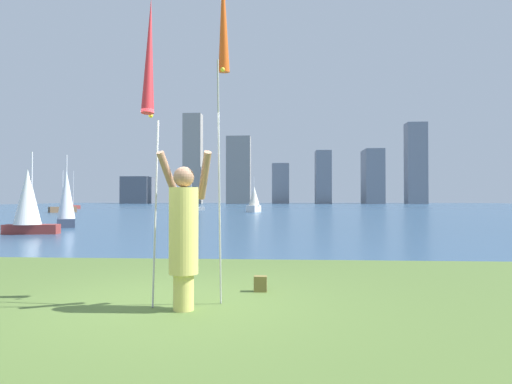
{
  "coord_description": "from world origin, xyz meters",
  "views": [
    {
      "loc": [
        1.52,
        -5.69,
        1.4
      ],
      "look_at": [
        0.38,
        12.62,
        1.66
      ],
      "focal_mm": 30.42,
      "sensor_mm": 36.0,
      "label": 1
    }
  ],
  "objects": [
    {
      "name": "ground",
      "position": [
        0.0,
        50.95,
        -0.06
      ],
      "size": [
        120.0,
        138.0,
        0.12
      ],
      "color": "#4C662D"
    },
    {
      "name": "person",
      "position": [
        0.27,
        -0.31,
        0.99
      ],
      "size": [
        0.74,
        0.54,
        2.01
      ],
      "rotation": [
        0.0,
        0.0,
        -0.26
      ],
      "color": "#D8CC66",
      "rests_on": "ground"
    },
    {
      "name": "kite_flag_left",
      "position": [
        -0.15,
        -0.39,
        3.13
      ],
      "size": [
        0.16,
        0.56,
        3.96
      ],
      "color": "#B2B2B7",
      "rests_on": "ground"
    },
    {
      "name": "kite_flag_right",
      "position": [
        0.69,
        0.24,
        3.81
      ],
      "size": [
        0.16,
        0.68,
        4.67
      ],
      "color": "#B2B2B7",
      "rests_on": "ground"
    },
    {
      "name": "bag",
      "position": [
        1.18,
        0.82,
        0.12
      ],
      "size": [
        0.19,
        0.14,
        0.23
      ],
      "color": "olive",
      "rests_on": "ground"
    },
    {
      "name": "sailboat_1",
      "position": [
        -1.4,
        37.86,
        1.16
      ],
      "size": [
        1.4,
        2.35,
        3.57
      ],
      "color": "silver",
      "rests_on": "ground"
    },
    {
      "name": "sailboat_2",
      "position": [
        -8.44,
        10.67,
        1.28
      ],
      "size": [
        2.1,
        1.16,
        3.22
      ],
      "color": "maroon",
      "rests_on": "ground"
    },
    {
      "name": "sailboat_3",
      "position": [
        -8.95,
        14.65,
        1.24
      ],
      "size": [
        1.42,
        1.81,
        3.51
      ],
      "color": "#333D51",
      "rests_on": "ground"
    },
    {
      "name": "sailboat_4",
      "position": [
        -20.03,
        35.45,
        0.32
      ],
      "size": [
        2.3,
        2.24,
        4.14
      ],
      "color": "brown",
      "rests_on": "ground"
    },
    {
      "name": "sailboat_6",
      "position": [
        -26.13,
        49.87,
        0.27
      ],
      "size": [
        2.17,
        1.96,
        5.04
      ],
      "color": "maroon",
      "rests_on": "ground"
    },
    {
      "name": "sailboat_7",
      "position": [
        -9.17,
        43.29,
        1.2
      ],
      "size": [
        3.22,
        1.85,
        4.05
      ],
      "color": "silver",
      "rests_on": "ground"
    },
    {
      "name": "skyline_tower_0",
      "position": [
        -36.28,
        105.49,
        3.46
      ],
      "size": [
        7.04,
        7.99,
        6.93
      ],
      "color": "#565B66",
      "rests_on": "ground"
    },
    {
      "name": "skyline_tower_1",
      "position": [
        -21.53,
        103.82,
        11.46
      ],
      "size": [
        4.61,
        3.49,
        22.93
      ],
      "color": "gray",
      "rests_on": "ground"
    },
    {
      "name": "skyline_tower_2",
      "position": [
        -9.53,
        101.9,
        8.4
      ],
      "size": [
        5.98,
        3.37,
        16.81
      ],
      "color": "gray",
      "rests_on": "ground"
    },
    {
      "name": "skyline_tower_3",
      "position": [
        0.9,
        106.61,
        5.18
      ],
      "size": [
        4.39,
        3.6,
        10.36
      ],
      "color": "gray",
      "rests_on": "ground"
    },
    {
      "name": "skyline_tower_4",
      "position": [
        11.71,
        105.36,
        6.68
      ],
      "size": [
        3.82,
        5.92,
        13.36
      ],
      "color": "gray",
      "rests_on": "ground"
    },
    {
      "name": "skyline_tower_5",
      "position": [
        24.13,
        105.2,
        6.8
      ],
      "size": [
        4.59,
        7.97,
        13.59
      ],
      "color": "gray",
      "rests_on": "ground"
    },
    {
      "name": "skyline_tower_6",
      "position": [
        34.91,
        105.43,
        10.16
      ],
      "size": [
        4.87,
        4.03,
        20.32
      ],
      "color": "gray",
      "rests_on": "ground"
    }
  ]
}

